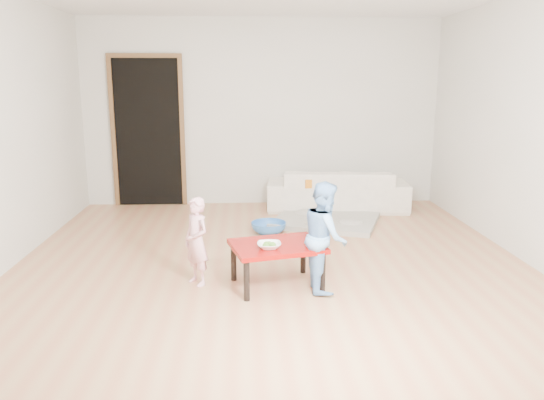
{
  "coord_description": "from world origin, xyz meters",
  "views": [
    {
      "loc": [
        -0.26,
        -5.07,
        1.76
      ],
      "look_at": [
        0.0,
        -0.2,
        0.65
      ],
      "focal_mm": 35.0,
      "sensor_mm": 36.0,
      "label": 1
    }
  ],
  "objects": [
    {
      "name": "red_table",
      "position": [
        0.01,
        -0.72,
        0.19
      ],
      "size": [
        0.88,
        0.74,
        0.38
      ],
      "primitive_type": null,
      "rotation": [
        0.0,
        0.0,
        0.24
      ],
      "color": "maroon",
      "rests_on": "floor"
    },
    {
      "name": "broccoli",
      "position": [
        -0.06,
        -0.84,
        0.41
      ],
      "size": [
        0.12,
        0.12,
        0.06
      ],
      "primitive_type": null,
      "color": "#2D5919",
      "rests_on": "red_table"
    },
    {
      "name": "left_wall",
      "position": [
        -2.5,
        0.0,
        1.3
      ],
      "size": [
        0.02,
        5.0,
        2.6
      ],
      "primitive_type": "cube",
      "color": "silver",
      "rests_on": "floor"
    },
    {
      "name": "doorway",
      "position": [
        -1.6,
        2.48,
        1.02
      ],
      "size": [
        1.02,
        0.08,
        2.11
      ],
      "primitive_type": null,
      "color": "brown",
      "rests_on": "back_wall"
    },
    {
      "name": "floor",
      "position": [
        0.0,
        0.0,
        0.0
      ],
      "size": [
        5.0,
        5.0,
        0.01
      ],
      "primitive_type": "cube",
      "color": "#B4734D",
      "rests_on": "ground"
    },
    {
      "name": "basin",
      "position": [
        0.02,
        0.91,
        0.06
      ],
      "size": [
        0.41,
        0.41,
        0.13
      ],
      "primitive_type": "imported",
      "color": "#316BBB",
      "rests_on": "floor"
    },
    {
      "name": "back_wall",
      "position": [
        0.0,
        2.5,
        1.3
      ],
      "size": [
        5.0,
        0.02,
        2.6
      ],
      "primitive_type": "cube",
      "color": "silver",
      "rests_on": "floor"
    },
    {
      "name": "child_pink",
      "position": [
        -0.68,
        -0.64,
        0.39
      ],
      "size": [
        0.32,
        0.34,
        0.78
      ],
      "primitive_type": "imported",
      "rotation": [
        0.0,
        0.0,
        -0.89
      ],
      "color": "#DE6579",
      "rests_on": "floor"
    },
    {
      "name": "blanket",
      "position": [
        0.76,
        1.32,
        0.03
      ],
      "size": [
        1.51,
        1.39,
        0.06
      ],
      "primitive_type": null,
      "rotation": [
        0.0,
        0.0,
        -0.36
      ],
      "color": "#B2AD9D",
      "rests_on": "floor"
    },
    {
      "name": "bowl",
      "position": [
        -0.06,
        -0.84,
        0.4
      ],
      "size": [
        0.2,
        0.2,
        0.05
      ],
      "primitive_type": "imported",
      "color": "white",
      "rests_on": "red_table"
    },
    {
      "name": "child_blue",
      "position": [
        0.42,
        -0.81,
        0.47
      ],
      "size": [
        0.36,
        0.46,
        0.94
      ],
      "primitive_type": "imported",
      "rotation": [
        0.0,
        0.0,
        1.57
      ],
      "color": "#6095E0",
      "rests_on": "floor"
    },
    {
      "name": "sofa",
      "position": [
        1.02,
        2.05,
        0.28
      ],
      "size": [
        1.97,
        0.93,
        0.56
      ],
      "primitive_type": "imported",
      "rotation": [
        0.0,
        0.0,
        3.05
      ],
      "color": "beige",
      "rests_on": "floor"
    },
    {
      "name": "cushion",
      "position": [
        0.71,
        1.93,
        0.42
      ],
      "size": [
        0.5,
        0.46,
        0.11
      ],
      "primitive_type": "cube",
      "rotation": [
        0.0,
        0.0,
        0.21
      ],
      "color": "orange",
      "rests_on": "sofa"
    },
    {
      "name": "right_wall",
      "position": [
        2.5,
        0.0,
        1.3
      ],
      "size": [
        0.02,
        5.0,
        2.6
      ],
      "primitive_type": "cube",
      "color": "silver",
      "rests_on": "floor"
    }
  ]
}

